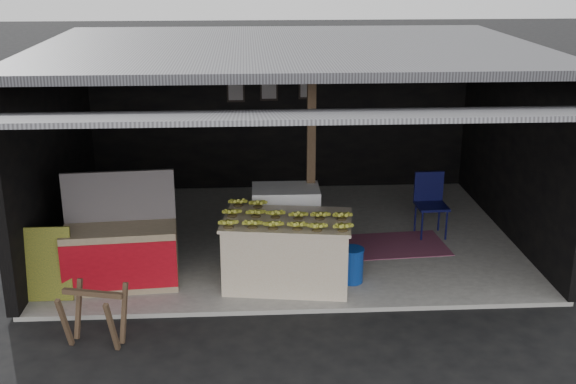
{
  "coord_description": "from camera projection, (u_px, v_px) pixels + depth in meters",
  "views": [
    {
      "loc": [
        -0.61,
        -8.01,
        4.3
      ],
      "look_at": [
        -0.05,
        1.52,
        1.1
      ],
      "focal_mm": 45.0,
      "sensor_mm": 36.0,
      "label": 1
    }
  ],
  "objects": [
    {
      "name": "banana_pile",
      "position": [
        287.0,
        212.0,
        9.37
      ],
      "size": [
        1.67,
        1.15,
        0.18
      ],
      "primitive_type": null,
      "rotation": [
        0.0,
        0.0,
        -0.15
      ],
      "color": "gold",
      "rests_on": "banana_table"
    },
    {
      "name": "ground",
      "position": [
        299.0,
        314.0,
        8.99
      ],
      "size": [
        80.0,
        80.0,
        0.0
      ],
      "primitive_type": "plane",
      "color": "black",
      "rests_on": "ground"
    },
    {
      "name": "magenta_rug",
      "position": [
        396.0,
        245.0,
        10.93
      ],
      "size": [
        1.57,
        1.11,
        0.01
      ],
      "primitive_type": "cube",
      "rotation": [
        0.0,
        0.0,
        0.08
      ],
      "color": "maroon",
      "rests_on": "concrete_slab"
    },
    {
      "name": "neighbor_stall",
      "position": [
        121.0,
        253.0,
        9.49
      ],
      "size": [
        1.51,
        0.77,
        1.51
      ],
      "rotation": [
        0.0,
        0.0,
        0.08
      ],
      "color": "#998466",
      "rests_on": "concrete_slab"
    },
    {
      "name": "picture_frames",
      "position": [
        271.0,
        89.0,
        13.0
      ],
      "size": [
        1.62,
        0.04,
        0.46
      ],
      "color": "black",
      "rests_on": "shophouse"
    },
    {
      "name": "banana_table",
      "position": [
        287.0,
        251.0,
        9.54
      ],
      "size": [
        1.8,
        1.26,
        0.92
      ],
      "rotation": [
        0.0,
        0.0,
        -0.15
      ],
      "color": "beige",
      "rests_on": "concrete_slab"
    },
    {
      "name": "white_crate",
      "position": [
        286.0,
        223.0,
        10.36
      ],
      "size": [
        0.96,
        0.66,
        1.06
      ],
      "rotation": [
        0.0,
        0.0,
        -0.01
      ],
      "color": "white",
      "rests_on": "concrete_slab"
    },
    {
      "name": "sawhorse",
      "position": [
        94.0,
        311.0,
        8.15
      ],
      "size": [
        0.74,
        0.73,
        0.68
      ],
      "rotation": [
        0.0,
        0.0,
        -0.24
      ],
      "color": "brown",
      "rests_on": "ground"
    },
    {
      "name": "green_signboard",
      "position": [
        46.0,
        264.0,
        9.11
      ],
      "size": [
        0.64,
        0.19,
        0.96
      ],
      "primitive_type": "cube",
      "rotation": [
        -0.15,
        0.0,
        0.0
      ],
      "color": "black",
      "rests_on": "concrete_slab"
    },
    {
      "name": "plastic_chair",
      "position": [
        430.0,
        198.0,
        11.22
      ],
      "size": [
        0.48,
        0.48,
        0.98
      ],
      "rotation": [
        0.0,
        0.0,
        0.04
      ],
      "color": "#090B37",
      "rests_on": "concrete_slab"
    },
    {
      "name": "shophouse",
      "position": [
        287.0,
        103.0,
        10.98
      ],
      "size": [
        7.4,
        7.29,
        3.02
      ],
      "color": "black",
      "rests_on": "ground"
    },
    {
      "name": "concrete_slab",
      "position": [
        288.0,
        236.0,
        11.34
      ],
      "size": [
        7.0,
        5.0,
        0.06
      ],
      "primitive_type": "cube",
      "color": "gray",
      "rests_on": "ground"
    },
    {
      "name": "water_barrel",
      "position": [
        352.0,
        266.0,
        9.67
      ],
      "size": [
        0.31,
        0.31,
        0.45
      ],
      "primitive_type": "cylinder",
      "color": "navy",
      "rests_on": "concrete_slab"
    }
  ]
}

